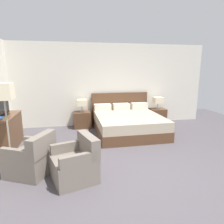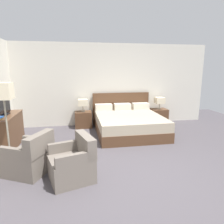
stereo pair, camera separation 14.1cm
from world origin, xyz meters
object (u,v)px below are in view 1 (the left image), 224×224
object	(u,v)px
nightstand_left	(82,120)
tv	(3,106)
table_lamp_left	(82,103)
table_lamp_right	(158,100)
nightstand_right	(157,116)
dresser	(5,132)
armchair_companion	(76,164)
bed	(127,123)
armchair_by_window	(32,159)
floor_lamp	(4,97)

from	to	relation	value
nightstand_left	tv	world-z (taller)	tv
table_lamp_left	table_lamp_right	distance (m)	2.59
nightstand_right	dresser	xyz separation A→B (m)	(-4.47, -1.39, 0.15)
dresser	table_lamp_left	bearing A→B (deg)	36.35
nightstand_right	armchair_companion	size ratio (longest dim) A/B	0.62
dresser	armchair_companion	size ratio (longest dim) A/B	1.51
armchair_companion	nightstand_left	bearing A→B (deg)	85.03
bed	tv	world-z (taller)	tv
tv	armchair_companion	world-z (taller)	tv
bed	table_lamp_right	bearing A→B (deg)	30.64
dresser	table_lamp_right	bearing A→B (deg)	17.24
tv	armchair_by_window	world-z (taller)	tv
nightstand_right	tv	size ratio (longest dim) A/B	0.70
nightstand_left	floor_lamp	xyz separation A→B (m)	(-1.54, -2.29, 1.08)
table_lamp_left	armchair_companion	world-z (taller)	table_lamp_left
dresser	armchair_by_window	distance (m)	1.62
table_lamp_right	armchair_companion	xyz separation A→B (m)	(-2.86, -3.12, -0.53)
nightstand_right	table_lamp_right	size ratio (longest dim) A/B	1.32
table_lamp_right	floor_lamp	bearing A→B (deg)	-150.94
table_lamp_right	tv	size ratio (longest dim) A/B	0.53
floor_lamp	tv	bearing A→B (deg)	109.69
nightstand_left	dresser	xyz separation A→B (m)	(-1.89, -1.39, 0.15)
table_lamp_right	tv	bearing A→B (deg)	-163.56
table_lamp_left	tv	size ratio (longest dim) A/B	0.53
bed	nightstand_left	bearing A→B (deg)	149.41
bed	nightstand_left	world-z (taller)	bed
nightstand_left	armchair_companion	size ratio (longest dim) A/B	0.62
table_lamp_right	floor_lamp	distance (m)	4.74
tv	floor_lamp	bearing A→B (deg)	-70.31
dresser	bed	bearing A→B (deg)	11.07
dresser	tv	xyz separation A→B (m)	(0.00, 0.07, 0.61)
nightstand_left	dresser	size ratio (longest dim) A/B	0.41
dresser	floor_lamp	size ratio (longest dim) A/B	0.80
armchair_by_window	floor_lamp	distance (m)	1.26
nightstand_right	armchair_by_window	distance (m)	4.57
nightstand_right	dresser	size ratio (longest dim) A/B	0.41
table_lamp_left	armchair_companion	xyz separation A→B (m)	(-0.27, -3.12, -0.53)
dresser	nightstand_left	bearing A→B (deg)	36.32
nightstand_left	tv	bearing A→B (deg)	-145.02
bed	nightstand_right	bearing A→B (deg)	30.59
nightstand_right	armchair_companion	distance (m)	4.23
nightstand_left	table_lamp_left	size ratio (longest dim) A/B	1.32
table_lamp_left	nightstand_right	bearing A→B (deg)	-0.03
armchair_by_window	floor_lamp	xyz separation A→B (m)	(-0.49, 0.48, 1.06)
bed	nightstand_right	size ratio (longest dim) A/B	4.01
nightstand_left	armchair_companion	distance (m)	3.13
table_lamp_left	tv	xyz separation A→B (m)	(-1.88, -1.32, 0.21)
nightstand_left	floor_lamp	distance (m)	2.96
nightstand_left	tv	size ratio (longest dim) A/B	0.70
bed	table_lamp_left	size ratio (longest dim) A/B	5.30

